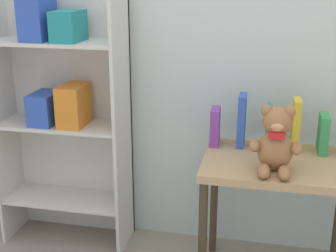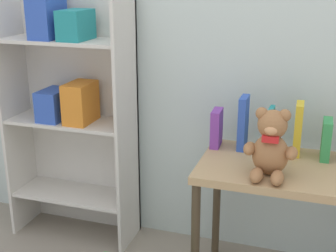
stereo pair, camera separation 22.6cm
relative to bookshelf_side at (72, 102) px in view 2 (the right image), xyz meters
name	(u,v)px [view 2 (the right image)]	position (x,y,z in m)	size (l,w,h in m)	color
wall_back	(225,21)	(0.82, 0.16, 0.45)	(4.80, 0.06, 2.50)	silver
bookshelf_side	(72,102)	(0.00, 0.00, 0.00)	(0.71, 0.29, 1.39)	beige
display_table	(277,185)	(1.16, -0.22, -0.23)	(0.70, 0.50, 0.66)	tan
teddy_bear	(271,146)	(1.13, -0.35, 0.00)	(0.22, 0.20, 0.29)	#99663D
book_standing_purple	(217,128)	(0.84, -0.07, -0.04)	(0.04, 0.12, 0.18)	purple
book_standing_blue	(243,123)	(0.97, -0.07, -0.01)	(0.03, 0.12, 0.26)	#2D51B7
book_standing_teal	(270,130)	(1.10, -0.07, -0.03)	(0.02, 0.13, 0.22)	teal
book_standing_yellow	(298,129)	(1.22, -0.06, -0.01)	(0.03, 0.12, 0.25)	gold
book_standing_green	(326,139)	(1.35, -0.08, -0.04)	(0.04, 0.13, 0.19)	#33934C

